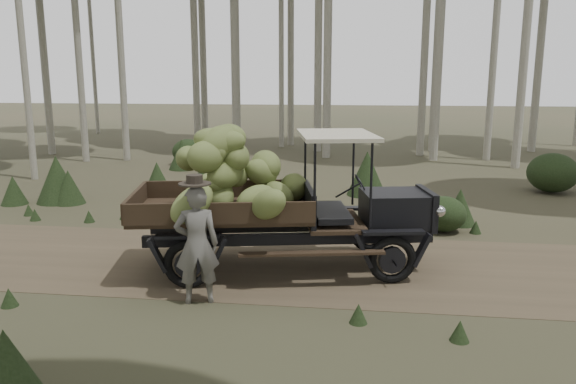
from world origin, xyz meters
TOP-DOWN VIEW (x-y plane):
  - ground at (0.00, 0.00)m, footprint 120.00×120.00m
  - dirt_track at (0.00, 0.00)m, footprint 70.00×4.00m
  - banana_truck at (1.05, -0.34)m, footprint 5.75×3.27m
  - farmer at (0.33, -1.99)m, footprint 0.79×0.64m
  - undergrowth at (0.78, 0.52)m, footprint 23.24×21.58m

SIDE VIEW (x-z plane):
  - ground at x=0.00m, z-range 0.00..0.00m
  - dirt_track at x=0.00m, z-range 0.00..0.01m
  - undergrowth at x=0.78m, z-range -0.12..1.26m
  - farmer at x=0.33m, z-range -0.06..2.00m
  - banana_truck at x=1.05m, z-range 0.20..2.99m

